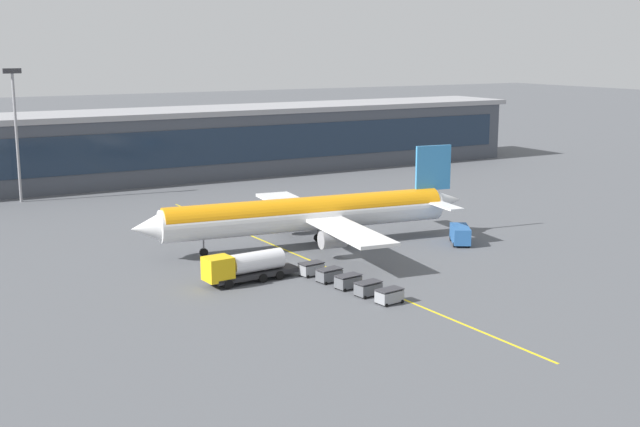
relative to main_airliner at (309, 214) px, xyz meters
name	(u,v)px	position (x,y,z in m)	size (l,w,h in m)	color
ground_plane	(345,256)	(1.24, -6.73, -4.20)	(700.00, 700.00, 0.00)	#515459
apron_lead_in_line	(303,257)	(-3.40, -4.73, -4.19)	(0.30, 80.00, 0.01)	yellow
terminal_building	(84,149)	(-12.53, 61.73, 2.32)	(184.77, 17.41, 13.00)	#424751
main_airliner	(309,214)	(0.00, 0.00, 0.00)	(44.56, 35.47, 11.97)	white
fuel_tanker	(245,266)	(-13.88, -11.02, -2.45)	(10.97, 3.39, 3.25)	#232326
crew_van	(460,234)	(17.28, -8.64, -2.88)	(4.40, 5.36, 2.30)	#285B9E
baggage_cart_0	(389,296)	(-4.68, -24.84, -3.42)	(2.83, 1.93, 1.48)	gray
baggage_cart_1	(368,288)	(-5.11, -21.67, -3.42)	(2.83, 1.93, 1.48)	#595B60
baggage_cart_2	(348,281)	(-5.54, -18.50, -3.42)	(2.83, 1.93, 1.48)	#595B60
baggage_cart_3	(329,275)	(-5.97, -15.33, -3.42)	(2.83, 1.93, 1.48)	#595B60
baggage_cart_4	(311,269)	(-6.40, -12.16, -3.42)	(2.83, 1.93, 1.48)	gray
apron_light_mast_0	(16,124)	(-25.93, 49.77, 8.44)	(2.80, 0.50, 21.38)	gray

